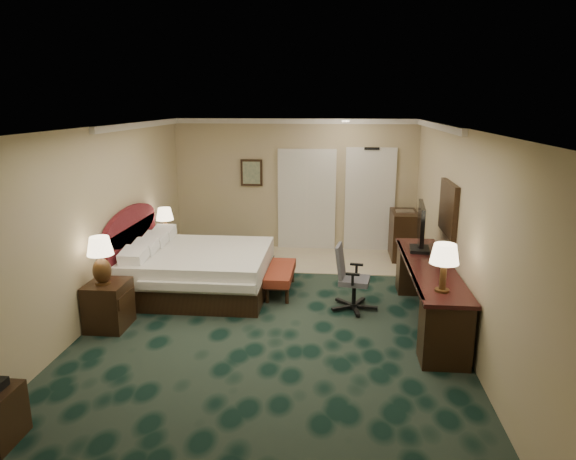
# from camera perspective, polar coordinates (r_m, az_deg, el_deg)

# --- Properties ---
(floor) EXTENTS (5.00, 7.50, 0.00)m
(floor) POSITION_cam_1_polar(r_m,az_deg,el_deg) (7.47, -1.62, -9.87)
(floor) COLOR black
(floor) RESTS_ON ground
(ceiling) EXTENTS (5.00, 7.50, 0.00)m
(ceiling) POSITION_cam_1_polar(r_m,az_deg,el_deg) (6.83, -1.78, 11.29)
(ceiling) COLOR white
(ceiling) RESTS_ON wall_back
(wall_back) EXTENTS (5.00, 0.00, 2.70)m
(wall_back) POSITION_cam_1_polar(r_m,az_deg,el_deg) (10.69, 0.77, 5.03)
(wall_back) COLOR tan
(wall_back) RESTS_ON ground
(wall_front) EXTENTS (5.00, 0.00, 2.70)m
(wall_front) POSITION_cam_1_polar(r_m,az_deg,el_deg) (3.56, -9.32, -14.30)
(wall_front) COLOR tan
(wall_front) RESTS_ON ground
(wall_left) EXTENTS (0.00, 7.50, 2.70)m
(wall_left) POSITION_cam_1_polar(r_m,az_deg,el_deg) (7.74, -20.39, 0.64)
(wall_left) COLOR tan
(wall_left) RESTS_ON ground
(wall_right) EXTENTS (0.00, 7.50, 2.70)m
(wall_right) POSITION_cam_1_polar(r_m,az_deg,el_deg) (7.17, 18.54, -0.22)
(wall_right) COLOR tan
(wall_right) RESTS_ON ground
(crown_molding) EXTENTS (5.00, 7.50, 0.10)m
(crown_molding) POSITION_cam_1_polar(r_m,az_deg,el_deg) (6.84, -1.77, 10.87)
(crown_molding) COLOR silver
(crown_molding) RESTS_ON wall_back
(tile_patch) EXTENTS (3.20, 1.70, 0.01)m
(tile_patch) POSITION_cam_1_polar(r_m,az_deg,el_deg) (10.14, 5.44, -3.35)
(tile_patch) COLOR #C4B495
(tile_patch) RESTS_ON ground
(headboard) EXTENTS (0.12, 2.00, 1.40)m
(headboard) POSITION_cam_1_polar(r_m,az_deg,el_deg) (8.76, -16.90, -1.99)
(headboard) COLOR #471013
(headboard) RESTS_ON ground
(entry_door) EXTENTS (1.02, 0.06, 2.18)m
(entry_door) POSITION_cam_1_polar(r_m,az_deg,el_deg) (10.70, 9.07, 3.23)
(entry_door) COLOR silver
(entry_door) RESTS_ON ground
(closet_doors) EXTENTS (1.20, 0.06, 2.10)m
(closet_doors) POSITION_cam_1_polar(r_m,az_deg,el_deg) (10.69, 2.09, 3.38)
(closet_doors) COLOR silver
(closet_doors) RESTS_ON ground
(wall_art) EXTENTS (0.45, 0.06, 0.55)m
(wall_art) POSITION_cam_1_polar(r_m,az_deg,el_deg) (10.72, -4.07, 6.37)
(wall_art) COLOR #4D6756
(wall_art) RESTS_ON wall_back
(wall_mirror) EXTENTS (0.05, 0.95, 0.75)m
(wall_mirror) POSITION_cam_1_polar(r_m,az_deg,el_deg) (7.69, 17.39, 2.33)
(wall_mirror) COLOR white
(wall_mirror) RESTS_ON wall_right
(bed) EXTENTS (2.17, 2.01, 0.69)m
(bed) POSITION_cam_1_polar(r_m,az_deg,el_deg) (8.52, -9.63, -4.51)
(bed) COLOR silver
(bed) RESTS_ON ground
(nightstand_near) EXTENTS (0.52, 0.59, 0.65)m
(nightstand_near) POSITION_cam_1_polar(r_m,az_deg,el_deg) (7.52, -19.32, -7.87)
(nightstand_near) COLOR black
(nightstand_near) RESTS_ON ground
(nightstand_far) EXTENTS (0.46, 0.53, 0.57)m
(nightstand_far) POSITION_cam_1_polar(r_m,az_deg,el_deg) (9.79, -13.32, -2.60)
(nightstand_far) COLOR black
(nightstand_far) RESTS_ON ground
(lamp_near) EXTENTS (0.41, 0.41, 0.66)m
(lamp_near) POSITION_cam_1_polar(r_m,az_deg,el_deg) (7.28, -20.05, -3.21)
(lamp_near) COLOR #30210B
(lamp_near) RESTS_ON nightstand_near
(lamp_far) EXTENTS (0.39, 0.39, 0.59)m
(lamp_far) POSITION_cam_1_polar(r_m,az_deg,el_deg) (9.60, -13.49, 0.68)
(lamp_far) COLOR #30210B
(lamp_far) RESTS_ON nightstand_far
(bed_bench) EXTENTS (0.42, 1.18, 0.40)m
(bed_bench) POSITION_cam_1_polar(r_m,az_deg,el_deg) (8.42, -0.85, -5.59)
(bed_bench) COLOR brown
(bed_bench) RESTS_ON ground
(desk) EXTENTS (0.62, 2.89, 0.83)m
(desk) POSITION_cam_1_polar(r_m,az_deg,el_deg) (7.50, 15.29, -6.85)
(desk) COLOR black
(desk) RESTS_ON ground
(tv) EXTENTS (0.18, 0.92, 0.72)m
(tv) POSITION_cam_1_polar(r_m,az_deg,el_deg) (7.95, 14.54, 0.24)
(tv) COLOR black
(tv) RESTS_ON desk
(desk_lamp) EXTENTS (0.41, 0.41, 0.60)m
(desk_lamp) POSITION_cam_1_polar(r_m,az_deg,el_deg) (6.33, 16.91, -4.01)
(desk_lamp) COLOR #30210B
(desk_lamp) RESTS_ON desk
(desk_chair) EXTENTS (0.65, 0.62, 0.99)m
(desk_chair) POSITION_cam_1_polar(r_m,az_deg,el_deg) (7.70, 7.40, -5.29)
(desk_chair) COLOR #504E56
(desk_chair) RESTS_ON ground
(minibar) EXTENTS (0.49, 0.89, 0.94)m
(minibar) POSITION_cam_1_polar(r_m,az_deg,el_deg) (10.39, 12.71, -0.55)
(minibar) COLOR black
(minibar) RESTS_ON ground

